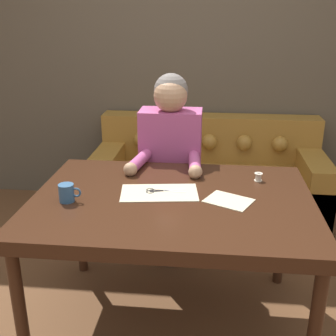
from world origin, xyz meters
TOP-DOWN VIEW (x-y plane):
  - ground_plane at (0.00, 0.00)m, footprint 16.00×16.00m
  - wall_back at (0.00, 1.85)m, footprint 8.00×0.06m
  - dining_table at (-0.02, 0.09)m, footprint 1.43×1.03m
  - couch at (0.16, 1.44)m, footprint 1.86×0.81m
  - person at (-0.09, 0.75)m, footprint 0.45×0.58m
  - pattern_paper_main at (-0.09, 0.13)m, footprint 0.42×0.28m
  - pattern_paper_offcut at (0.27, 0.07)m, footprint 0.27×0.25m
  - scissors at (-0.10, 0.15)m, footprint 0.21×0.08m
  - mug at (-0.53, -0.02)m, footprint 0.11×0.08m
  - thread_spool at (0.44, 0.36)m, footprint 0.04×0.04m

SIDE VIEW (x-z plane):
  - ground_plane at x=0.00m, z-range 0.00..0.00m
  - couch at x=0.16m, z-range -0.11..0.72m
  - person at x=-0.09m, z-range 0.02..1.33m
  - dining_table at x=-0.02m, z-range 0.32..1.10m
  - pattern_paper_main at x=-0.09m, z-range 0.78..0.78m
  - pattern_paper_offcut at x=0.27m, z-range 0.78..0.78m
  - scissors at x=-0.10m, z-range 0.78..0.79m
  - thread_spool at x=0.44m, z-range 0.78..0.82m
  - mug at x=-0.53m, z-range 0.78..0.87m
  - wall_back at x=0.00m, z-range 0.00..2.60m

